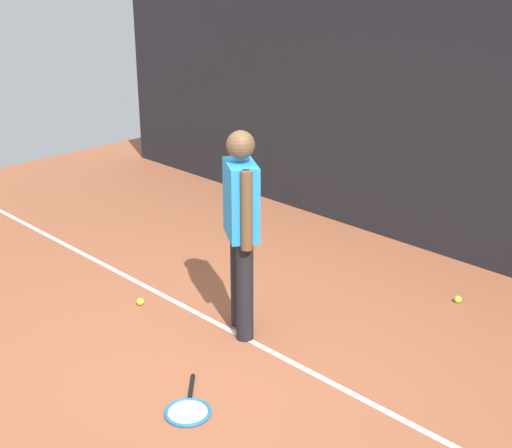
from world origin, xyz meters
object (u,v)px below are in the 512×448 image
Objects in this scene: tennis_player at (241,222)px; tennis_racket at (188,410)px; tennis_ball_by_fence at (458,299)px; tennis_ball_near_player at (140,302)px.

tennis_racket is at bearing -29.67° from tennis_player.
tennis_player is at bearing -120.19° from tennis_ball_by_fence.
tennis_racket is (0.54, -1.03, -0.95)m from tennis_player.
tennis_player is at bearing 162.24° from tennis_racket.
tennis_player reaches higher than tennis_racket.
tennis_racket is 8.49× the size of tennis_ball_near_player.
tennis_player is 1.38m from tennis_ball_near_player.
tennis_ball_near_player is (-0.97, -0.32, -0.93)m from tennis_player.
tennis_racket is at bearing -25.10° from tennis_ball_near_player.
tennis_ball_near_player is at bearing -160.37° from tennis_racket.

